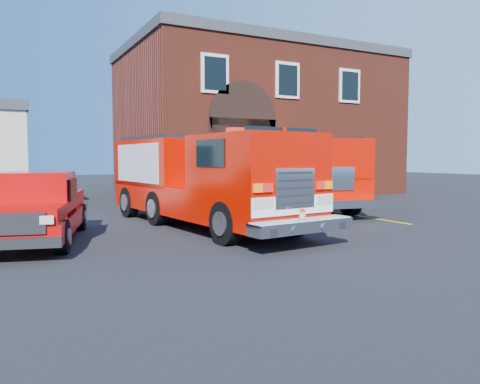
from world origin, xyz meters
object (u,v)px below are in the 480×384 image
fire_station (255,123)px  pickup_truck (37,209)px  secondary_truck (287,169)px  fire_engine (202,178)px

fire_station → pickup_truck: fire_station is taller
pickup_truck → secondary_truck: secondary_truck is taller
fire_engine → pickup_truck: size_ratio=1.67×
fire_station → secondary_truck: fire_station is taller
fire_engine → pickup_truck: fire_engine is taller
pickup_truck → secondary_truck: 10.84m
fire_engine → pickup_truck: bearing=-172.4°
pickup_truck → secondary_truck: bearing=21.4°
fire_station → pickup_truck: (-13.24, -12.32, -3.42)m
fire_station → fire_engine: bearing=-126.0°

